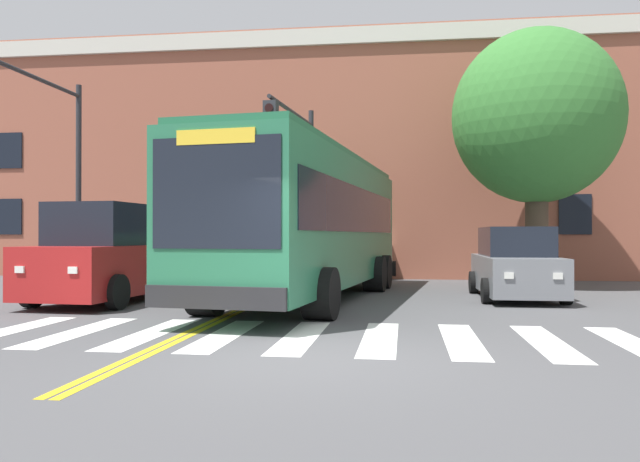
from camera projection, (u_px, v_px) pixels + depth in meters
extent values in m
plane|color=#4C4C4F|center=(308.00, 358.00, 8.01)|extent=(120.00, 120.00, 0.00)
cube|color=white|center=(11.00, 330.00, 10.37)|extent=(0.55, 3.25, 0.01)
cube|color=white|center=(80.00, 332.00, 10.21)|extent=(0.55, 3.25, 0.01)
cube|color=white|center=(151.00, 333.00, 10.04)|extent=(0.55, 3.25, 0.01)
cube|color=white|center=(225.00, 335.00, 9.88)|extent=(0.55, 3.25, 0.01)
cube|color=white|center=(301.00, 336.00, 9.71)|extent=(0.55, 3.25, 0.01)
cube|color=white|center=(380.00, 338.00, 9.55)|extent=(0.55, 3.25, 0.01)
cube|color=white|center=(462.00, 340.00, 9.38)|extent=(0.55, 3.25, 0.01)
cube|color=white|center=(546.00, 342.00, 9.22)|extent=(0.55, 3.25, 0.01)
cube|color=white|center=(634.00, 344.00, 9.05)|extent=(0.55, 3.25, 0.01)
cube|color=gold|center=(310.00, 277.00, 23.84)|extent=(0.12, 36.00, 0.01)
cube|color=gold|center=(314.00, 277.00, 23.82)|extent=(0.12, 36.00, 0.01)
cube|color=#28704C|center=(311.00, 222.00, 15.35)|extent=(3.82, 11.58, 2.97)
cube|color=black|center=(360.00, 210.00, 15.05)|extent=(1.32, 10.38, 1.07)
cube|color=black|center=(264.00, 211.00, 15.66)|extent=(1.32, 10.38, 1.07)
cube|color=black|center=(215.00, 193.00, 9.84)|extent=(2.17, 0.30, 1.78)
cube|color=yellow|center=(215.00, 136.00, 9.85)|extent=(1.33, 0.20, 0.24)
cube|color=#232326|center=(215.00, 298.00, 9.80)|extent=(2.38, 0.39, 0.36)
cube|color=#246444|center=(311.00, 159.00, 15.36)|extent=(3.62, 11.11, 0.16)
cylinder|color=black|center=(321.00, 293.00, 11.64)|extent=(0.68, 1.05, 0.99)
cylinder|color=black|center=(206.00, 291.00, 12.22)|extent=(0.68, 1.05, 0.99)
cylinder|color=black|center=(375.00, 274.00, 17.53)|extent=(0.68, 1.05, 0.99)
cylinder|color=black|center=(296.00, 273.00, 18.11)|extent=(0.68, 1.05, 0.99)
cylinder|color=black|center=(381.00, 272.00, 18.59)|extent=(0.68, 1.05, 0.99)
cylinder|color=black|center=(306.00, 271.00, 19.17)|extent=(0.68, 1.05, 0.99)
cube|color=#AD1E1E|center=(111.00, 269.00, 14.89)|extent=(2.33, 5.06, 1.14)
cube|color=black|center=(112.00, 225.00, 14.95)|extent=(2.00, 3.17, 0.98)
cube|color=white|center=(73.00, 270.00, 12.34)|extent=(0.20, 0.05, 0.14)
cube|color=white|center=(20.00, 270.00, 12.58)|extent=(0.20, 0.05, 0.14)
cylinder|color=black|center=(117.00, 292.00, 13.19)|extent=(0.27, 0.77, 0.76)
cylinder|color=black|center=(32.00, 290.00, 13.60)|extent=(0.27, 0.77, 0.76)
cylinder|color=black|center=(178.00, 282.00, 16.19)|extent=(0.27, 0.77, 0.76)
cylinder|color=black|center=(107.00, 280.00, 16.59)|extent=(0.27, 0.77, 0.76)
cube|color=slate|center=(515.00, 274.00, 15.58)|extent=(1.71, 4.19, 0.90)
cube|color=black|center=(515.00, 242.00, 15.63)|extent=(1.54, 2.31, 0.73)
cube|color=white|center=(558.00, 276.00, 13.42)|extent=(0.20, 0.04, 0.14)
cube|color=white|center=(509.00, 276.00, 13.55)|extent=(0.20, 0.04, 0.14)
cylinder|color=black|center=(566.00, 292.00, 14.18)|extent=(0.22, 0.60, 0.60)
cylinder|color=black|center=(487.00, 291.00, 14.40)|extent=(0.22, 0.60, 0.60)
cylinder|color=black|center=(540.00, 283.00, 16.76)|extent=(0.22, 0.60, 0.60)
cylinder|color=black|center=(474.00, 282.00, 16.98)|extent=(0.22, 0.60, 0.60)
cube|color=white|center=(373.00, 257.00, 24.45)|extent=(2.46, 5.13, 1.03)
cube|color=black|center=(373.00, 232.00, 24.51)|extent=(2.07, 3.24, 0.96)
cube|color=white|center=(379.00, 257.00, 21.89)|extent=(0.20, 0.06, 0.14)
cube|color=white|center=(346.00, 257.00, 22.16)|extent=(0.20, 0.06, 0.14)
cylinder|color=black|center=(394.00, 268.00, 22.72)|extent=(0.30, 0.78, 0.76)
cylinder|color=black|center=(340.00, 268.00, 23.19)|extent=(0.30, 0.78, 0.76)
cylinder|color=black|center=(402.00, 264.00, 25.71)|extent=(0.30, 0.78, 0.76)
cylinder|color=black|center=(355.00, 264.00, 26.18)|extent=(0.30, 0.78, 0.76)
cylinder|color=#28282D|center=(79.00, 187.00, 18.16)|extent=(0.16, 0.16, 5.97)
cylinder|color=#28282D|center=(34.00, 77.00, 15.96)|extent=(0.13, 4.47, 0.11)
cylinder|color=#28282D|center=(311.00, 198.00, 19.71)|extent=(0.16, 0.16, 5.53)
cylinder|color=#28282D|center=(292.00, 112.00, 17.66)|extent=(0.56, 4.24, 0.11)
cube|color=#28282D|center=(271.00, 121.00, 15.73)|extent=(0.37, 0.31, 1.00)
cylinder|color=black|center=(269.00, 108.00, 15.59)|extent=(0.22, 0.05, 0.22)
cylinder|color=black|center=(269.00, 120.00, 15.59)|extent=(0.22, 0.05, 0.22)
cylinder|color=green|center=(269.00, 132.00, 15.59)|extent=(0.22, 0.05, 0.22)
cylinder|color=#4C3D2D|center=(537.00, 239.00, 18.64)|extent=(0.67, 0.67, 2.94)
ellipsoid|color=#387A33|center=(536.00, 116.00, 18.67)|extent=(5.01, 4.85, 5.21)
cube|color=#9E5642|center=(417.00, 166.00, 27.30)|extent=(39.83, 9.96, 9.26)
cube|color=beige|center=(420.00, 32.00, 22.31)|extent=(39.83, 0.16, 0.60)
cube|color=black|center=(9.00, 217.00, 24.38)|extent=(1.10, 0.06, 1.40)
cube|color=black|center=(275.00, 216.00, 23.00)|extent=(1.10, 0.06, 1.40)
cube|color=black|center=(575.00, 214.00, 21.63)|extent=(1.10, 0.06, 1.40)
cube|color=black|center=(9.00, 151.00, 24.39)|extent=(1.10, 0.06, 1.40)
cube|color=black|center=(275.00, 145.00, 23.02)|extent=(1.10, 0.06, 1.40)
cube|color=black|center=(575.00, 140.00, 21.65)|extent=(1.10, 0.06, 1.40)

